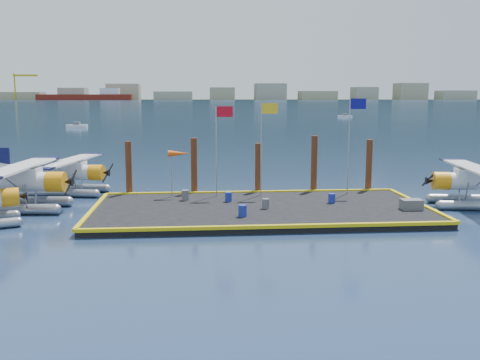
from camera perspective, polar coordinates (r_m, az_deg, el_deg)
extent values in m
plane|color=#192A4C|center=(32.67, 2.18, -3.56)|extent=(4000.00, 4000.00, 0.00)
cube|color=black|center=(32.63, 2.18, -3.21)|extent=(20.00, 10.00, 0.40)
cube|color=black|center=(1131.67, -4.71, 8.61)|extent=(3000.00, 500.00, 0.30)
cube|color=#55160C|center=(908.87, -16.21, 8.45)|extent=(150.00, 22.00, 10.00)
cube|color=silver|center=(901.99, -13.71, 9.12)|extent=(30.00, 16.00, 12.00)
cylinder|color=gold|center=(972.91, -22.88, 9.18)|extent=(2.40, 2.40, 44.00)
cube|color=black|center=(1436.10, -4.82, 13.48)|extent=(2200.00, 500.00, 240.00)
cone|color=black|center=(1570.27, -17.78, 8.32)|extent=(1400.00, 1400.00, 520.00)
cone|color=black|center=(1582.33, -6.60, 8.68)|extent=(1300.00, 1300.00, 430.00)
cone|color=black|center=(1523.35, 8.68, 8.63)|extent=(1100.00, 1100.00, 360.00)
cone|color=slate|center=(2355.57, 13.97, 8.57)|extent=(1300.00, 1300.00, 560.00)
cone|color=slate|center=(2377.97, 21.68, 8.20)|extent=(1000.00, 1000.00, 420.00)
cylinder|color=orange|center=(32.40, -23.32, -1.70)|extent=(1.23, 1.31, 1.05)
cube|color=black|center=(32.45, -21.97, -1.61)|extent=(0.79, 1.90, 1.02)
cylinder|color=gray|center=(37.45, -22.79, -2.13)|extent=(6.83, 1.21, 0.66)
cylinder|color=silver|center=(36.03, -23.34, -0.19)|extent=(5.18, 1.62, 1.21)
cube|color=silver|center=(35.72, -22.41, 0.42)|extent=(2.50, 1.40, 0.99)
cube|color=black|center=(35.57, -21.94, 0.77)|extent=(1.62, 1.27, 0.60)
cylinder|color=orange|center=(35.01, -19.04, -0.19)|extent=(1.20, 1.36, 1.27)
cube|color=black|center=(34.72, -17.59, -0.19)|extent=(0.26, 2.44, 1.23)
cube|color=silver|center=(35.65, -22.46, 1.29)|extent=(2.44, 9.96, 0.13)
cube|color=#0B0E38|center=(40.01, -19.93, 2.21)|extent=(1.72, 1.12, 0.14)
cylinder|color=gray|center=(41.98, -17.94, -0.77)|extent=(6.10, 1.78, 0.59)
cylinder|color=gray|center=(40.05, -19.21, -1.29)|extent=(6.10, 1.78, 0.59)
cylinder|color=silver|center=(40.73, -18.40, 0.81)|extent=(4.70, 1.96, 1.08)
cube|color=silver|center=(40.44, -17.67, 1.29)|extent=(2.34, 1.49, 0.89)
cube|color=black|center=(40.29, -17.30, 1.56)|extent=(1.55, 1.28, 0.54)
cylinder|color=orange|center=(39.72, -15.05, 0.77)|extent=(1.19, 1.31, 1.14)
cube|color=black|center=(39.42, -13.92, 0.75)|extent=(0.49, 2.16, 1.11)
cube|color=silver|center=(40.38, -17.70, 1.98)|extent=(3.19, 8.98, 0.12)
cube|color=#0B0E38|center=(44.25, -15.47, 2.66)|extent=(1.62, 1.16, 0.13)
cube|color=#0B0E38|center=(36.59, -20.39, 1.15)|extent=(1.62, 1.16, 0.13)
cube|color=#0B0E38|center=(42.72, -23.99, 2.06)|extent=(1.09, 0.33, 1.67)
cube|color=silver|center=(42.74, -23.82, 1.21)|extent=(1.53, 3.46, 0.10)
cylinder|color=gray|center=(38.89, 24.06, -1.85)|extent=(6.28, 1.54, 0.61)
cube|color=silver|center=(37.31, 23.65, 0.42)|extent=(2.36, 1.43, 0.91)
cube|color=black|center=(37.19, 23.23, 0.73)|extent=(1.56, 1.26, 0.56)
cylinder|color=orange|center=(36.73, 20.65, -0.09)|extent=(1.18, 1.31, 1.17)
cube|color=black|center=(36.49, 19.36, -0.07)|extent=(0.40, 2.23, 1.13)
cube|color=silver|center=(37.25, 23.69, 1.19)|extent=(2.87, 9.21, 0.12)
cube|color=#0B0E38|center=(41.33, 21.68, 2.01)|extent=(1.63, 1.13, 0.13)
cylinder|color=#535458|center=(34.68, -5.86, -1.62)|extent=(0.47, 0.47, 0.67)
cylinder|color=#535458|center=(32.03, 2.75, -2.53)|extent=(0.43, 0.43, 0.60)
cylinder|color=navy|center=(29.89, 0.27, -3.30)|extent=(0.47, 0.47, 0.66)
cylinder|color=navy|center=(34.13, 9.76, -1.93)|extent=(0.43, 0.43, 0.61)
cylinder|color=navy|center=(34.08, -1.24, -1.82)|extent=(0.43, 0.43, 0.60)
cube|color=#535458|center=(33.33, 17.81, -2.50)|extent=(1.22, 0.81, 0.61)
cylinder|color=gray|center=(35.67, -2.53, 3.04)|extent=(0.08, 0.08, 6.00)
cube|color=red|center=(35.52, -1.67, 7.31)|extent=(1.10, 0.03, 0.70)
cylinder|color=gray|center=(35.90, 2.26, 3.24)|extent=(0.08, 0.08, 6.20)
cube|color=gold|center=(35.80, 3.17, 7.63)|extent=(1.10, 0.03, 0.70)
cylinder|color=gray|center=(37.11, 11.51, 3.49)|extent=(0.08, 0.08, 6.50)
cube|color=navy|center=(37.11, 12.48, 7.94)|extent=(1.10, 0.03, 0.70)
cylinder|color=gray|center=(35.86, -7.31, 0.59)|extent=(0.07, 0.07, 3.00)
cone|color=#F4530D|center=(35.66, -6.55, 2.83)|extent=(1.40, 0.44, 0.44)
cylinder|color=#412312|center=(37.67, -11.78, 1.03)|extent=(0.44, 0.44, 4.00)
cylinder|color=#412312|center=(37.38, -4.92, 1.28)|extent=(0.44, 0.44, 4.20)
cylinder|color=#412312|center=(37.67, 1.95, 1.06)|extent=(0.44, 0.44, 3.80)
cylinder|color=#412312|center=(38.31, 7.90, 1.49)|extent=(0.44, 0.44, 4.30)
cylinder|color=#412312|center=(39.41, 13.58, 1.31)|extent=(0.44, 0.44, 4.00)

